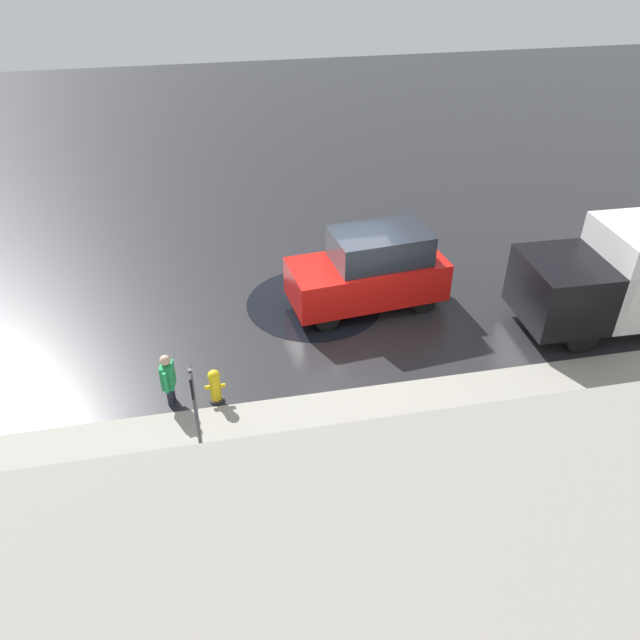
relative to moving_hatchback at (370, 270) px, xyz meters
The scene contains 9 objects.
ground_plane 1.37m from the moving_hatchback, 41.64° to the left, with size 60.00×60.00×0.00m, color black.
kerb_strip 4.96m from the moving_hatchback, 81.95° to the left, with size 24.00×3.20×0.04m, color gray.
moving_hatchback is the anchor object (origin of this frame).
delivery_truck 6.40m from the moving_hatchback, 161.73° to the left, with size 5.42×2.22×2.60m.
fire_hydrant 5.11m from the moving_hatchback, 35.90° to the left, with size 0.42×0.31×0.80m.
pedestrian 5.79m from the moving_hatchback, 29.38° to the left, with size 0.29×0.56×1.22m.
metal_railing 5.74m from the moving_hatchback, 93.02° to the left, with size 6.29×0.04×1.05m.
sign_post 6.63m from the moving_hatchback, 47.66° to the left, with size 0.07×0.44×2.40m.
puddle_patch 1.75m from the moving_hatchback, 14.89° to the right, with size 3.55×3.55×0.01m, color black.
Camera 1 is at (3.24, 12.50, 8.82)m, focal length 35.00 mm.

